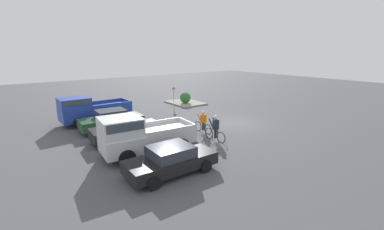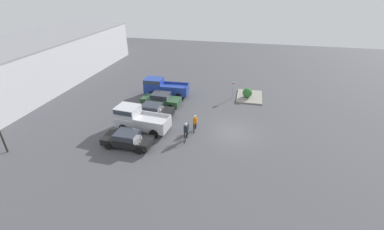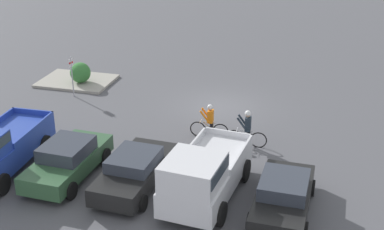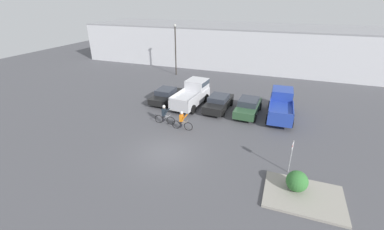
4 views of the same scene
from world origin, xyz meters
TOP-DOWN VIEW (x-y plane):
  - ground_plane at (0.00, 0.00)m, footprint 80.00×80.00m
  - sedan_0 at (-4.15, 8.77)m, footprint 2.06×4.35m
  - pickup_truck_0 at (-1.30, 8.96)m, footprint 2.61×5.25m
  - sedan_1 at (1.45, 8.58)m, footprint 2.17×4.47m
  - sedan_2 at (4.25, 8.52)m, footprint 2.13×4.47m
  - pickup_truck_1 at (7.04, 9.21)m, footprint 2.31×5.40m
  - cyclist_0 at (-0.27, 3.62)m, footprint 1.79×0.46m
  - cyclist_1 at (-2.05, 4.08)m, footprint 1.84×0.46m
  - fire_lane_sign at (7.99, 0.68)m, footprint 0.10×0.30m
  - curb_island at (8.83, -1.37)m, footprint 4.10×3.02m
  - shrub at (8.40, -1.06)m, footprint 1.16×1.16m

SIDE VIEW (x-z plane):
  - ground_plane at x=0.00m, z-range 0.00..0.00m
  - curb_island at x=8.83m, z-range 0.00..0.15m
  - sedan_0 at x=-4.15m, z-range 0.00..1.35m
  - sedan_1 at x=1.45m, z-range 0.01..1.42m
  - shrub at x=8.40m, z-range 0.15..1.31m
  - sedan_2 at x=4.25m, z-range 0.00..1.49m
  - cyclist_0 at x=-0.27m, z-range -0.01..1.61m
  - cyclist_1 at x=-2.05m, z-range 0.00..1.72m
  - pickup_truck_1 at x=7.04m, z-range 0.04..2.21m
  - pickup_truck_0 at x=-1.30m, z-range 0.04..2.32m
  - fire_lane_sign at x=7.99m, z-range 0.24..2.46m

